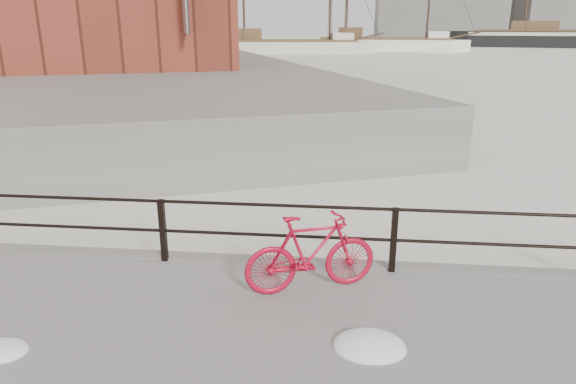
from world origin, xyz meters
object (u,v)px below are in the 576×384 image
(bicycle, at_px, (311,253))
(schooner_left, at_px, (287,53))
(schooner_mid, at_px, (385,51))
(workboat_near, at_px, (50,84))
(workboat_far, at_px, (128,62))

(bicycle, bearing_deg, schooner_left, 75.63)
(schooner_mid, relative_size, schooner_left, 1.01)
(schooner_mid, relative_size, workboat_near, 2.53)
(bicycle, xyz_separation_m, workboat_near, (-19.50, 27.12, -0.91))
(schooner_mid, height_order, schooner_left, schooner_left)
(schooner_left, height_order, workboat_far, schooner_left)
(bicycle, relative_size, schooner_mid, 0.07)
(bicycle, height_order, workboat_near, workboat_near)
(schooner_left, xyz_separation_m, workboat_far, (-15.45, -19.91, 0.00))
(schooner_mid, distance_m, workboat_near, 56.42)
(workboat_far, bearing_deg, workboat_near, -79.33)
(schooner_left, bearing_deg, workboat_near, -113.57)
(bicycle, xyz_separation_m, schooner_left, (-7.76, 69.13, -0.91))
(schooner_left, height_order, workboat_near, schooner_left)
(schooner_left, distance_m, workboat_far, 25.20)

